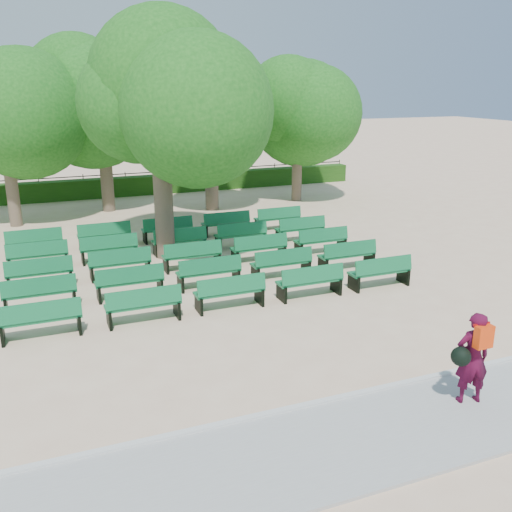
# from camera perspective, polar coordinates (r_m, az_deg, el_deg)

# --- Properties ---
(ground) EXTENTS (120.00, 120.00, 0.00)m
(ground) POSITION_cam_1_polar(r_m,az_deg,el_deg) (15.25, -7.57, -3.65)
(ground) COLOR beige
(paving) EXTENTS (30.00, 2.20, 0.06)m
(paving) POSITION_cam_1_polar(r_m,az_deg,el_deg) (9.04, 4.98, -19.15)
(paving) COLOR #AAAAA6
(paving) RESTS_ON ground
(curb) EXTENTS (30.00, 0.12, 0.10)m
(curb) POSITION_cam_1_polar(r_m,az_deg,el_deg) (9.88, 1.89, -15.44)
(curb) COLOR silver
(curb) RESTS_ON ground
(hedge) EXTENTS (26.00, 0.70, 0.90)m
(hedge) POSITION_cam_1_polar(r_m,az_deg,el_deg) (28.50, -14.74, 6.63)
(hedge) COLOR #224F14
(hedge) RESTS_ON ground
(fence) EXTENTS (26.00, 0.10, 1.02)m
(fence) POSITION_cam_1_polar(r_m,az_deg,el_deg) (28.97, -14.78, 5.88)
(fence) COLOR black
(fence) RESTS_ON ground
(tree_line) EXTENTS (21.80, 6.80, 7.04)m
(tree_line) POSITION_cam_1_polar(r_m,az_deg,el_deg) (24.69, -13.42, 4.10)
(tree_line) COLOR #246D1D
(tree_line) RESTS_ON ground
(bench_array) EXTENTS (1.76, 0.65, 1.09)m
(bench_array) POSITION_cam_1_polar(r_m,az_deg,el_deg) (17.09, -6.36, -0.98)
(bench_array) COLOR #136E3C
(bench_array) RESTS_ON ground
(tree_among) EXTENTS (4.46, 4.46, 6.52)m
(tree_among) POSITION_cam_1_polar(r_m,az_deg,el_deg) (17.59, -9.66, 13.98)
(tree_among) COLOR brown
(tree_among) RESTS_ON ground
(person) EXTENTS (0.81, 0.52, 1.64)m
(person) POSITION_cam_1_polar(r_m,az_deg,el_deg) (10.42, 20.79, -9.41)
(person) COLOR #460A25
(person) RESTS_ON ground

